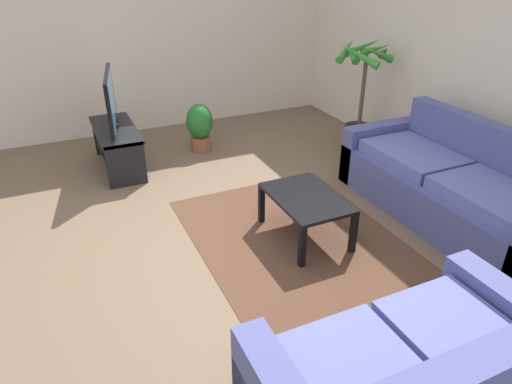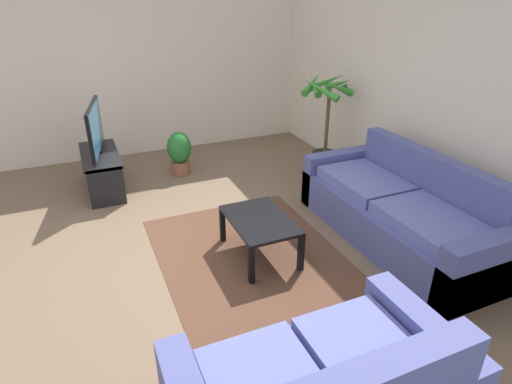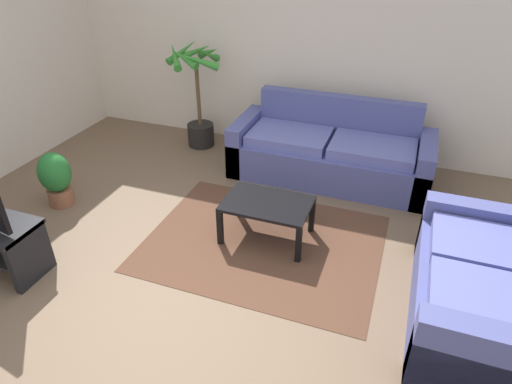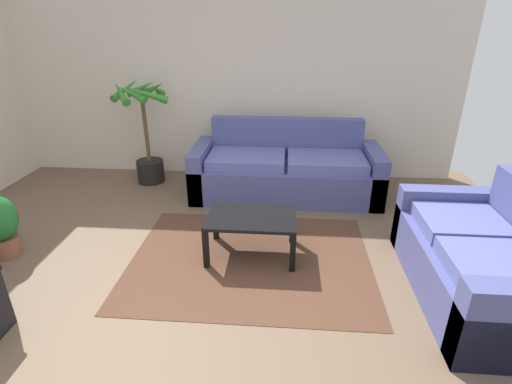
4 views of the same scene
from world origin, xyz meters
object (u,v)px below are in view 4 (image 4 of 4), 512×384
Objects in this scene: potted_palm at (145,136)px; couch_main at (286,171)px; coffee_table at (251,222)px; couch_loveseat at (482,263)px.

couch_main is at bearing -7.77° from potted_palm.
potted_palm is (-1.54, 1.67, 0.30)m from coffee_table.
couch_main is 1.42× the size of couch_loveseat.
couch_main and couch_loveseat have the same top height.
potted_palm reaches higher than coffee_table.
couch_loveseat reaches higher than coffee_table.
couch_loveseat is at bearing -31.94° from potted_palm.
potted_palm is at bearing 132.74° from coffee_table.
potted_palm is at bearing 148.06° from couch_loveseat.
couch_main is at bearing 129.74° from couch_loveseat.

